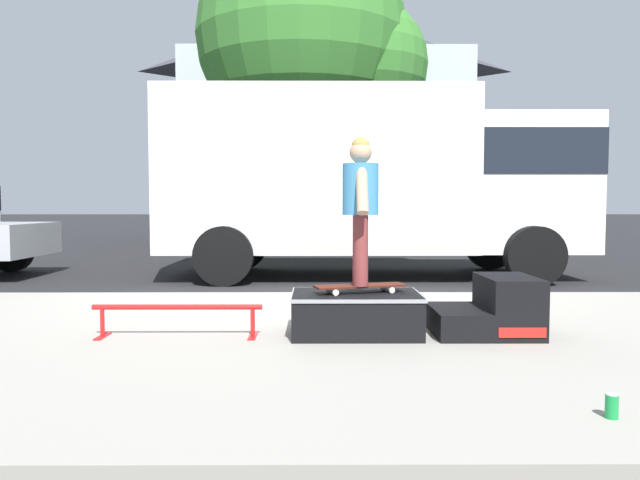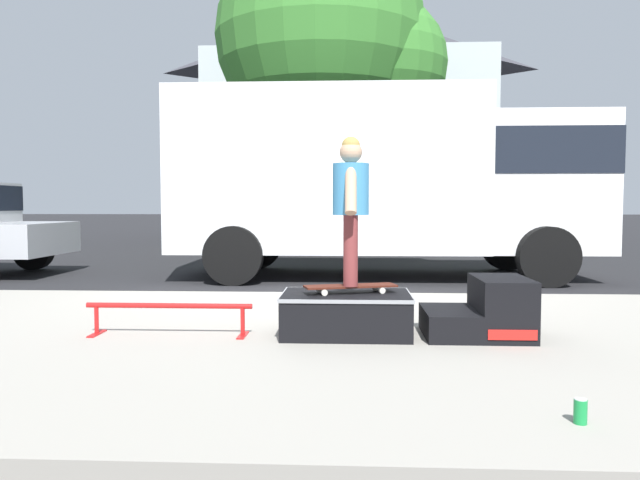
{
  "view_description": "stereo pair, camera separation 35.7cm",
  "coord_description": "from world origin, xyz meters",
  "px_view_note": "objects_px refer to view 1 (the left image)",
  "views": [
    {
      "loc": [
        0.48,
        -7.97,
        1.22
      ],
      "look_at": [
        0.52,
        -1.43,
        0.83
      ],
      "focal_mm": 33.69,
      "sensor_mm": 36.0,
      "label": 1
    },
    {
      "loc": [
        0.84,
        -7.96,
        1.22
      ],
      "look_at": [
        0.52,
        -1.43,
        0.83
      ],
      "focal_mm": 33.69,
      "sensor_mm": 36.0,
      "label": 2
    }
  ],
  "objects_px": {
    "skateboard": "(360,286)",
    "soda_can": "(612,406)",
    "street_tree_main": "(314,46)",
    "skater_kid": "(360,198)",
    "skate_box": "(356,312)",
    "grind_rail": "(177,313)",
    "kicker_ramp": "(493,310)",
    "box_truck": "(374,176)"
  },
  "relations": [
    {
      "from": "skateboard",
      "to": "soda_can",
      "type": "bearing_deg",
      "value": -60.41
    },
    {
      "from": "street_tree_main",
      "to": "skater_kid",
      "type": "bearing_deg",
      "value": -87.6
    },
    {
      "from": "skate_box",
      "to": "skateboard",
      "type": "xyz_separation_m",
      "value": [
        0.04,
        0.01,
        0.22
      ]
    },
    {
      "from": "skateboard",
      "to": "soda_can",
      "type": "xyz_separation_m",
      "value": [
        1.15,
        -2.02,
        -0.35
      ]
    },
    {
      "from": "grind_rail",
      "to": "street_tree_main",
      "type": "height_order",
      "value": "street_tree_main"
    },
    {
      "from": "soda_can",
      "to": "kicker_ramp",
      "type": "bearing_deg",
      "value": 90.72
    },
    {
      "from": "skate_box",
      "to": "grind_rail",
      "type": "xyz_separation_m",
      "value": [
        -1.49,
        -0.1,
        0.01
      ]
    },
    {
      "from": "soda_can",
      "to": "box_truck",
      "type": "xyz_separation_m",
      "value": [
        -0.55,
        7.15,
        1.52
      ]
    },
    {
      "from": "kicker_ramp",
      "to": "skateboard",
      "type": "xyz_separation_m",
      "value": [
        -1.12,
        0.01,
        0.2
      ]
    },
    {
      "from": "kicker_ramp",
      "to": "street_tree_main",
      "type": "height_order",
      "value": "street_tree_main"
    },
    {
      "from": "box_truck",
      "to": "grind_rail",
      "type": "bearing_deg",
      "value": -112.07
    },
    {
      "from": "grind_rail",
      "to": "street_tree_main",
      "type": "bearing_deg",
      "value": 83.99
    },
    {
      "from": "grind_rail",
      "to": "box_truck",
      "type": "distance_m",
      "value": 5.82
    },
    {
      "from": "kicker_ramp",
      "to": "skateboard",
      "type": "bearing_deg",
      "value": 179.44
    },
    {
      "from": "kicker_ramp",
      "to": "grind_rail",
      "type": "bearing_deg",
      "value": -177.9
    },
    {
      "from": "soda_can",
      "to": "skateboard",
      "type": "bearing_deg",
      "value": 119.59
    },
    {
      "from": "grind_rail",
      "to": "skateboard",
      "type": "distance_m",
      "value": 1.54
    },
    {
      "from": "street_tree_main",
      "to": "kicker_ramp",
      "type": "bearing_deg",
      "value": -81.41
    },
    {
      "from": "grind_rail",
      "to": "skater_kid",
      "type": "distance_m",
      "value": 1.8
    },
    {
      "from": "grind_rail",
      "to": "box_truck",
      "type": "relative_size",
      "value": 0.2
    },
    {
      "from": "box_truck",
      "to": "street_tree_main",
      "type": "relative_size",
      "value": 0.86
    },
    {
      "from": "skate_box",
      "to": "kicker_ramp",
      "type": "height_order",
      "value": "kicker_ramp"
    },
    {
      "from": "kicker_ramp",
      "to": "soda_can",
      "type": "xyz_separation_m",
      "value": [
        0.03,
        -2.01,
        -0.14
      ]
    },
    {
      "from": "skate_box",
      "to": "kicker_ramp",
      "type": "relative_size",
      "value": 1.26
    },
    {
      "from": "kicker_ramp",
      "to": "soda_can",
      "type": "bearing_deg",
      "value": -89.28
    },
    {
      "from": "grind_rail",
      "to": "box_truck",
      "type": "xyz_separation_m",
      "value": [
        2.12,
        5.24,
        1.38
      ]
    },
    {
      "from": "street_tree_main",
      "to": "grind_rail",
      "type": "bearing_deg",
      "value": -96.01
    },
    {
      "from": "kicker_ramp",
      "to": "street_tree_main",
      "type": "relative_size",
      "value": 0.11
    },
    {
      "from": "skateboard",
      "to": "box_truck",
      "type": "xyz_separation_m",
      "value": [
        0.6,
        5.13,
        1.17
      ]
    },
    {
      "from": "skateboard",
      "to": "box_truck",
      "type": "distance_m",
      "value": 5.3
    },
    {
      "from": "skater_kid",
      "to": "grind_rail",
      "type": "bearing_deg",
      "value": -175.94
    },
    {
      "from": "skate_box",
      "to": "grind_rail",
      "type": "height_order",
      "value": "skate_box"
    },
    {
      "from": "box_truck",
      "to": "street_tree_main",
      "type": "xyz_separation_m",
      "value": [
        -1.03,
        5.13,
        3.51
      ]
    },
    {
      "from": "skater_kid",
      "to": "soda_can",
      "type": "relative_size",
      "value": 9.87
    },
    {
      "from": "box_truck",
      "to": "skater_kid",
      "type": "bearing_deg",
      "value": -96.68
    },
    {
      "from": "skate_box",
      "to": "skater_kid",
      "type": "xyz_separation_m",
      "value": [
        0.04,
        0.01,
        0.96
      ]
    },
    {
      "from": "skater_kid",
      "to": "box_truck",
      "type": "xyz_separation_m",
      "value": [
        0.6,
        5.13,
        0.43
      ]
    },
    {
      "from": "grind_rail",
      "to": "skater_kid",
      "type": "bearing_deg",
      "value": 4.06
    },
    {
      "from": "skate_box",
      "to": "street_tree_main",
      "type": "distance_m",
      "value": 11.39
    },
    {
      "from": "soda_can",
      "to": "box_truck",
      "type": "distance_m",
      "value": 7.33
    },
    {
      "from": "skate_box",
      "to": "grind_rail",
      "type": "relative_size",
      "value": 0.77
    },
    {
      "from": "skater_kid",
      "to": "street_tree_main",
      "type": "xyz_separation_m",
      "value": [
        -0.43,
        10.26,
        3.94
      ]
    }
  ]
}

